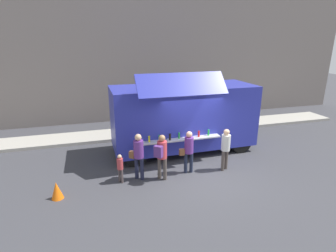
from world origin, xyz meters
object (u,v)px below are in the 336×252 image
object	(u,v)px
customer_mid_with_backpack	(162,153)
customer_extra_browsing	(226,146)
customer_front_ordering	(188,149)
food_truck_main	(184,116)
traffic_cone_orange	(57,190)
child_near_queue	(120,166)
customer_rear_waiting	(138,153)
trash_bin	(232,118)

from	to	relation	value
customer_mid_with_backpack	customer_extra_browsing	world-z (taller)	customer_mid_with_backpack
customer_front_ordering	customer_extra_browsing	bearing A→B (deg)	-91.88
food_truck_main	traffic_cone_orange	size ratio (longest dim) A/B	10.92
customer_front_ordering	child_near_queue	world-z (taller)	customer_front_ordering
customer_front_ordering	traffic_cone_orange	bearing A→B (deg)	101.02
customer_mid_with_backpack	customer_rear_waiting	distance (m)	0.79
traffic_cone_orange	customer_rear_waiting	xyz separation A→B (m)	(2.63, 0.51, 0.71)
customer_front_ordering	customer_mid_with_backpack	xyz separation A→B (m)	(-1.06, -0.23, 0.06)
customer_front_ordering	customer_extra_browsing	distance (m)	1.39
customer_front_ordering	child_near_queue	size ratio (longest dim) A/B	1.55
food_truck_main	customer_front_ordering	size ratio (longest dim) A/B	3.78
customer_rear_waiting	customer_extra_browsing	bearing A→B (deg)	-51.12
trash_bin	customer_extra_browsing	distance (m)	5.35
child_near_queue	customer_rear_waiting	bearing A→B (deg)	-29.66
traffic_cone_orange	customer_mid_with_backpack	world-z (taller)	customer_mid_with_backpack
customer_rear_waiting	child_near_queue	distance (m)	0.75
child_near_queue	customer_extra_browsing	bearing A→B (deg)	-37.19
customer_extra_browsing	child_near_queue	size ratio (longest dim) A/B	1.56
food_truck_main	customer_extra_browsing	distance (m)	2.44
customer_extra_browsing	traffic_cone_orange	bearing A→B (deg)	65.68
traffic_cone_orange	trash_bin	world-z (taller)	trash_bin
customer_rear_waiting	customer_extra_browsing	world-z (taller)	customer_rear_waiting
customer_extra_browsing	child_near_queue	bearing A→B (deg)	60.64
child_near_queue	traffic_cone_orange	bearing A→B (deg)	157.40
food_truck_main	customer_front_ordering	bearing A→B (deg)	-105.05
traffic_cone_orange	customer_rear_waiting	size ratio (longest dim) A/B	0.33
customer_rear_waiting	customer_extra_browsing	distance (m)	3.19
trash_bin	customer_mid_with_backpack	bearing A→B (deg)	-138.87
customer_rear_waiting	customer_extra_browsing	xyz separation A→B (m)	(3.19, -0.19, -0.03)
customer_mid_with_backpack	customer_rear_waiting	size ratio (longest dim) A/B	0.98
food_truck_main	customer_extra_browsing	size ratio (longest dim) A/B	3.77
customer_rear_waiting	child_near_queue	size ratio (longest dim) A/B	1.62
customer_extra_browsing	food_truck_main	bearing A→B (deg)	-6.17
customer_front_ordering	customer_rear_waiting	distance (m)	1.81
traffic_cone_orange	customer_front_ordering	distance (m)	4.51
customer_extra_browsing	child_near_queue	world-z (taller)	customer_extra_browsing
traffic_cone_orange	child_near_queue	xyz separation A→B (m)	(1.98, 0.45, 0.34)
customer_rear_waiting	customer_mid_with_backpack	bearing A→B (deg)	-66.75
child_near_queue	customer_front_ordering	bearing A→B (deg)	-34.46
customer_rear_waiting	trash_bin	bearing A→B (deg)	-11.95
trash_bin	customer_extra_browsing	world-z (taller)	customer_extra_browsing
food_truck_main	customer_mid_with_backpack	xyz separation A→B (m)	(-1.58, -2.28, -0.55)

